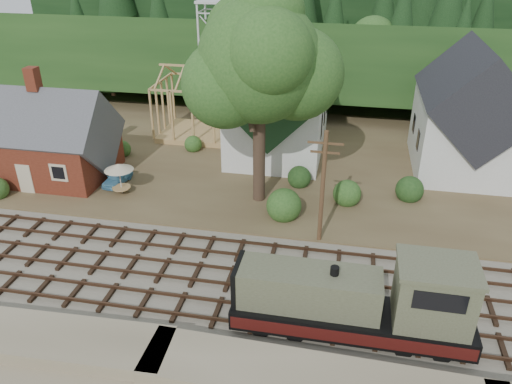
% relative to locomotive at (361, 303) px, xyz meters
% --- Properties ---
extents(ground, '(140.00, 140.00, 0.00)m').
position_rel_locomotive_xyz_m(ground, '(-9.68, 3.00, -2.11)').
color(ground, '#384C1E').
rests_on(ground, ground).
extents(railroad_bed, '(64.00, 11.00, 0.16)m').
position_rel_locomotive_xyz_m(railroad_bed, '(-9.68, 3.00, -2.03)').
color(railroad_bed, '#726B5B').
rests_on(railroad_bed, ground).
extents(village_flat, '(64.00, 26.00, 0.30)m').
position_rel_locomotive_xyz_m(village_flat, '(-9.68, 21.00, -1.96)').
color(village_flat, brown).
rests_on(village_flat, ground).
extents(hillside, '(70.00, 28.96, 12.74)m').
position_rel_locomotive_xyz_m(hillside, '(-9.68, 45.00, -2.11)').
color(hillside, '#1E3F19').
rests_on(hillside, ground).
extents(ridge, '(80.00, 20.00, 12.00)m').
position_rel_locomotive_xyz_m(ridge, '(-9.68, 61.00, -2.11)').
color(ridge, black).
rests_on(ridge, ground).
extents(depot, '(10.80, 7.41, 9.00)m').
position_rel_locomotive_xyz_m(depot, '(-25.68, 14.00, 1.11)').
color(depot, '#562013').
rests_on(depot, village_flat).
extents(church, '(8.40, 15.17, 13.00)m').
position_rel_locomotive_xyz_m(church, '(-7.68, 22.68, 3.07)').
color(church, silver).
rests_on(church, village_flat).
extents(farmhouse, '(8.40, 10.80, 10.60)m').
position_rel_locomotive_xyz_m(farmhouse, '(8.32, 22.00, 2.76)').
color(farmhouse, silver).
rests_on(farmhouse, village_flat).
extents(timber_frame, '(8.20, 6.20, 6.99)m').
position_rel_locomotive_xyz_m(timber_frame, '(-15.68, 25.00, 1.16)').
color(timber_frame, tan).
rests_on(timber_frame, village_flat).
extents(lattice_tower, '(3.20, 3.20, 12.12)m').
position_rel_locomotive_xyz_m(lattice_tower, '(-15.68, 31.00, 7.93)').
color(lattice_tower, silver).
rests_on(lattice_tower, village_flat).
extents(big_tree, '(10.90, 8.40, 14.70)m').
position_rel_locomotive_xyz_m(big_tree, '(-7.51, 13.08, 8.11)').
color(big_tree, '#38281E').
rests_on(big_tree, village_flat).
extents(telegraph_pole_near, '(2.20, 0.28, 8.00)m').
position_rel_locomotive_xyz_m(telegraph_pole_near, '(-2.68, 8.20, 2.14)').
color(telegraph_pole_near, '#4C331E').
rests_on(telegraph_pole_near, ground).
extents(locomotive, '(11.87, 2.97, 4.75)m').
position_rel_locomotive_xyz_m(locomotive, '(0.00, 0.00, 0.00)').
color(locomotive, black).
rests_on(locomotive, railroad_bed).
extents(car_blue, '(1.65, 3.34, 1.09)m').
position_rel_locomotive_xyz_m(car_blue, '(-19.43, 13.32, -1.26)').
color(car_blue, '#63AED5').
rests_on(car_blue, village_flat).
extents(car_red, '(5.00, 4.08, 1.27)m').
position_rel_locomotive_xyz_m(car_red, '(10.13, 20.29, -1.17)').
color(car_red, red).
rests_on(car_red, village_flat).
extents(patio_set, '(2.23, 2.23, 2.48)m').
position_rel_locomotive_xyz_m(patio_set, '(-18.42, 11.89, 0.30)').
color(patio_set, silver).
rests_on(patio_set, village_flat).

